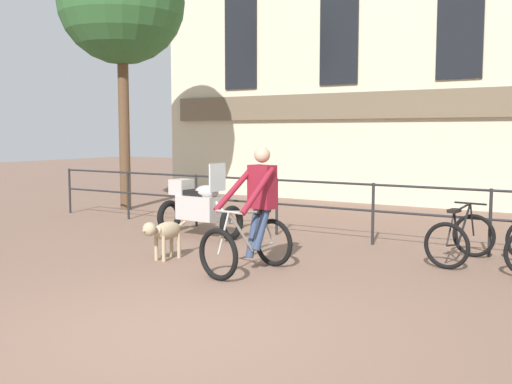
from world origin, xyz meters
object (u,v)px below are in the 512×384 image
at_px(cyclist_with_bike, 254,216).
at_px(parked_motorcycle, 199,206).
at_px(parked_bicycle_near_lamp, 461,239).
at_px(dog, 164,232).

height_order(cyclist_with_bike, parked_motorcycle, cyclist_with_bike).
xyz_separation_m(cyclist_with_bike, parked_bicycle_near_lamp, (2.26, 2.05, -0.41)).
bearing_deg(dog, cyclist_with_bike, 6.28).
bearing_deg(dog, parked_bicycle_near_lamp, 31.97).
bearing_deg(cyclist_with_bike, parked_motorcycle, 151.61).
distance_m(cyclist_with_bike, parked_bicycle_near_lamp, 3.08).
bearing_deg(parked_motorcycle, dog, -154.69).
height_order(cyclist_with_bike, dog, cyclist_with_bike).
height_order(dog, parked_bicycle_near_lamp, parked_bicycle_near_lamp).
relative_size(dog, parked_bicycle_near_lamp, 0.78).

